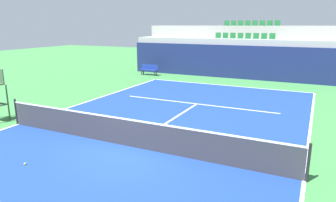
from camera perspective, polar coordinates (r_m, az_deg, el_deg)
ground_plane at (r=10.64m, az=-7.11°, el=-8.36°), size 80.00×80.00×0.00m
court_surface at (r=10.64m, az=-7.11°, el=-8.34°), size 11.00×24.00×0.01m
baseline_far at (r=21.27m, az=10.67°, el=2.84°), size 11.00×0.10×0.00m
sideline_left at (r=14.22m, az=-25.91°, el=-3.87°), size 0.10×24.00×0.00m
sideline_right at (r=9.14m, az=23.86°, el=-13.36°), size 0.10×24.00×0.00m
service_line_far at (r=16.10m, az=5.35°, el=-0.53°), size 8.26×0.10×0.00m
centre_service_line at (r=13.27m, az=0.43°, el=-3.64°), size 0.10×6.40×0.00m
back_wall at (r=24.14m, az=12.86°, el=7.01°), size 17.76×0.30×2.50m
stands_tier_lower at (r=25.42m, az=13.60°, el=7.82°), size 17.76×2.40×2.95m
stands_tier_upper at (r=27.72m, az=14.77°, el=9.24°), size 17.76×2.40×3.93m
seating_row_lower at (r=25.40m, az=13.86°, el=11.43°), size 4.68×0.44×0.44m
seating_row_upper at (r=27.74m, az=15.08°, el=13.55°), size 4.68×0.44×0.44m
tennis_net at (r=10.46m, az=-7.19°, el=-5.78°), size 11.08×0.08×1.07m
player_bench at (r=25.32m, az=-3.49°, el=5.95°), size 1.50×0.40×0.85m
tennis_ball_0 at (r=10.16m, az=-24.92°, el=-10.47°), size 0.07×0.07×0.07m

